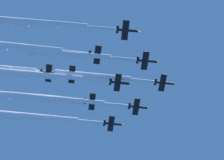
# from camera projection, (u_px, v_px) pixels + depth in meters

# --- Properties ---
(jet_lead) EXTENTS (18.10, 53.33, 4.16)m
(jet_lead) POSITION_uv_depth(u_px,v_px,m) (93.00, 76.00, 189.85)
(jet_lead) COLOR black
(jet_port_inner) EXTENTS (17.92, 53.72, 4.25)m
(jet_port_inner) POSITION_uv_depth(u_px,v_px,m) (68.00, 100.00, 194.03)
(jet_port_inner) COLOR black
(jet_starboard_inner) EXTENTS (19.46, 54.65, 4.12)m
(jet_starboard_inner) POSITION_uv_depth(u_px,v_px,m) (69.00, 55.00, 179.76)
(jet_starboard_inner) COLOR black
(jet_port_mid) EXTENTS (18.96, 57.09, 4.23)m
(jet_port_mid) POSITION_uv_depth(u_px,v_px,m) (41.00, 75.00, 185.87)
(jet_port_mid) COLOR black
(jet_starboard_mid) EXTENTS (19.44, 60.30, 4.15)m
(jet_starboard_mid) POSITION_uv_depth(u_px,v_px,m) (36.00, 117.00, 201.38)
(jet_starboard_mid) COLOR black
(jet_port_outer) EXTENTS (20.40, 57.78, 4.27)m
(jet_port_outer) POSITION_uv_depth(u_px,v_px,m) (41.00, 23.00, 172.91)
(jet_port_outer) COLOR black
(jet_starboard_outer) EXTENTS (19.13, 55.31, 4.25)m
(jet_starboard_outer) POSITION_uv_depth(u_px,v_px,m) (20.00, 96.00, 193.50)
(jet_starboard_outer) COLOR black
(jet_trail_port) EXTENTS (18.31, 55.72, 4.16)m
(jet_trail_port) POSITION_uv_depth(u_px,v_px,m) (20.00, 47.00, 178.49)
(jet_trail_port) COLOR black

